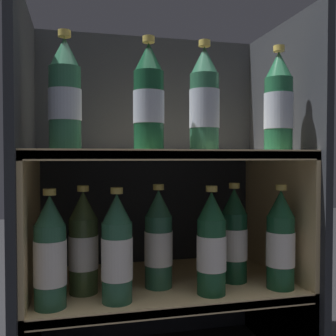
# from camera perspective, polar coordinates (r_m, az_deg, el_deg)

# --- Properties ---
(fridge_back_wall) EXTENTS (0.73, 0.02, 0.95)m
(fridge_back_wall) POSITION_cam_1_polar(r_m,az_deg,el_deg) (1.26, -2.83, -2.80)
(fridge_back_wall) COLOR #23262B
(fridge_back_wall) RESTS_ON ground_plane
(fridge_side_left) EXTENTS (0.02, 0.44, 0.95)m
(fridge_side_left) POSITION_cam_1_polar(r_m,az_deg,el_deg) (1.04, -20.18, -3.86)
(fridge_side_left) COLOR #23262B
(fridge_side_left) RESTS_ON ground_plane
(fridge_side_right) EXTENTS (0.02, 0.44, 0.95)m
(fridge_side_right) POSITION_cam_1_polar(r_m,az_deg,el_deg) (1.19, 16.19, -3.15)
(fridge_side_right) COLOR #23262B
(fridge_side_right) RESTS_ON ground_plane
(shelf_lower) EXTENTS (0.69, 0.40, 0.24)m
(shelf_lower) POSITION_cam_1_polar(r_m,az_deg,el_deg) (1.11, -0.62, -18.24)
(shelf_lower) COLOR #DBBC84
(shelf_lower) RESTS_ON ground_plane
(shelf_upper) EXTENTS (0.69, 0.40, 0.59)m
(shelf_upper) POSITION_cam_1_polar(r_m,az_deg,el_deg) (1.06, -0.66, -6.18)
(shelf_upper) COLOR #DBBC84
(shelf_upper) RESTS_ON ground_plane
(bottle_upper_front_0) EXTENTS (0.07, 0.07, 0.26)m
(bottle_upper_front_0) POSITION_cam_1_polar(r_m,az_deg,el_deg) (0.91, -14.73, 9.95)
(bottle_upper_front_0) COLOR #285B42
(bottle_upper_front_0) RESTS_ON shelf_upper
(bottle_upper_front_1) EXTENTS (0.07, 0.07, 0.26)m
(bottle_upper_front_1) POSITION_cam_1_polar(r_m,az_deg,el_deg) (0.92, -2.82, 9.84)
(bottle_upper_front_1) COLOR #144228
(bottle_upper_front_1) RESTS_ON shelf_upper
(bottle_upper_front_2) EXTENTS (0.07, 0.07, 0.26)m
(bottle_upper_front_2) POSITION_cam_1_polar(r_m,az_deg,el_deg) (0.96, 5.30, 9.49)
(bottle_upper_front_2) COLOR #285B42
(bottle_upper_front_2) RESTS_ON shelf_upper
(bottle_upper_front_3) EXTENTS (0.07, 0.07, 0.26)m
(bottle_upper_front_3) POSITION_cam_1_polar(r_m,az_deg,el_deg) (1.04, 15.74, 8.84)
(bottle_upper_front_3) COLOR #1E5638
(bottle_upper_front_3) RESTS_ON shelf_upper
(bottle_lower_front_0) EXTENTS (0.07, 0.07, 0.26)m
(bottle_lower_front_0) POSITION_cam_1_polar(r_m,az_deg,el_deg) (0.93, -16.74, -12.02)
(bottle_lower_front_0) COLOR #285B42
(bottle_lower_front_0) RESTS_ON shelf_lower
(bottle_lower_front_1) EXTENTS (0.07, 0.07, 0.26)m
(bottle_lower_front_1) POSITION_cam_1_polar(r_m,az_deg,el_deg) (0.93, -7.42, -11.90)
(bottle_lower_front_1) COLOR #285B42
(bottle_lower_front_1) RESTS_ON shelf_lower
(bottle_lower_front_2) EXTENTS (0.07, 0.07, 0.26)m
(bottle_lower_front_2) POSITION_cam_1_polar(r_m,az_deg,el_deg) (0.98, 6.32, -11.16)
(bottle_lower_front_2) COLOR #194C2D
(bottle_lower_front_2) RESTS_ON shelf_lower
(bottle_lower_front_3) EXTENTS (0.07, 0.07, 0.26)m
(bottle_lower_front_3) POSITION_cam_1_polar(r_m,az_deg,el_deg) (1.06, 16.01, -10.29)
(bottle_lower_front_3) COLOR #194C2D
(bottle_lower_front_3) RESTS_ON shelf_lower
(bottle_lower_back_0) EXTENTS (0.07, 0.07, 0.26)m
(bottle_lower_back_0) POSITION_cam_1_polar(r_m,az_deg,el_deg) (1.00, -12.18, -10.87)
(bottle_lower_back_0) COLOR #384C28
(bottle_lower_back_0) RESTS_ON shelf_lower
(bottle_lower_back_1) EXTENTS (0.07, 0.07, 0.26)m
(bottle_lower_back_1) POSITION_cam_1_polar(r_m,az_deg,el_deg) (1.02, -1.39, -10.59)
(bottle_lower_back_1) COLOR #285B42
(bottle_lower_back_1) RESTS_ON shelf_lower
(bottle_lower_back_2) EXTENTS (0.07, 0.07, 0.26)m
(bottle_lower_back_2) POSITION_cam_1_polar(r_m,az_deg,el_deg) (1.09, 9.56, -9.90)
(bottle_lower_back_2) COLOR #144228
(bottle_lower_back_2) RESTS_ON shelf_lower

